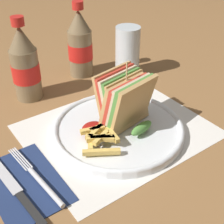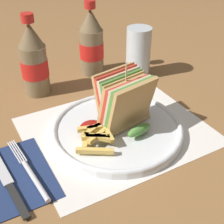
% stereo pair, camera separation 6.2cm
% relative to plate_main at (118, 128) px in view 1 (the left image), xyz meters
% --- Properties ---
extents(ground_plane, '(4.00, 4.00, 0.00)m').
position_rel_plate_main_xyz_m(ground_plane, '(-0.02, -0.00, -0.01)').
color(ground_plane, olive).
extents(placemat, '(0.37, 0.30, 0.00)m').
position_rel_plate_main_xyz_m(placemat, '(0.00, 0.01, -0.01)').
color(placemat, silver).
rests_on(placemat, ground_plane).
extents(plate_main, '(0.27, 0.27, 0.02)m').
position_rel_plate_main_xyz_m(plate_main, '(0.00, 0.00, 0.00)').
color(plate_main, white).
rests_on(plate_main, ground_plane).
extents(club_sandwich, '(0.12, 0.12, 0.14)m').
position_rel_plate_main_xyz_m(club_sandwich, '(0.02, 0.00, 0.06)').
color(club_sandwich, tan).
rests_on(club_sandwich, plate_main).
extents(fries_pile, '(0.10, 0.10, 0.02)m').
position_rel_plate_main_xyz_m(fries_pile, '(-0.06, -0.02, 0.02)').
color(fries_pile, '#E0B756').
rests_on(fries_pile, plate_main).
extents(ketchup_blob, '(0.05, 0.04, 0.02)m').
position_rel_plate_main_xyz_m(ketchup_blob, '(-0.05, 0.01, 0.02)').
color(ketchup_blob, maroon).
rests_on(ketchup_blob, plate_main).
extents(napkin, '(0.11, 0.18, 0.00)m').
position_rel_plate_main_xyz_m(napkin, '(-0.22, -0.02, -0.01)').
color(napkin, navy).
rests_on(napkin, ground_plane).
extents(fork, '(0.03, 0.18, 0.01)m').
position_rel_plate_main_xyz_m(fork, '(-0.20, -0.04, -0.00)').
color(fork, silver).
rests_on(fork, napkin).
extents(knife, '(0.03, 0.21, 0.00)m').
position_rel_plate_main_xyz_m(knife, '(-0.24, -0.03, -0.00)').
color(knife, black).
rests_on(knife, napkin).
extents(coke_bottle_near, '(0.07, 0.07, 0.20)m').
position_rel_plate_main_xyz_m(coke_bottle_near, '(-0.09, 0.24, 0.08)').
color(coke_bottle_near, '#7A6647').
rests_on(coke_bottle_near, ground_plane).
extents(coke_bottle_far, '(0.07, 0.07, 0.20)m').
position_rel_plate_main_xyz_m(coke_bottle_far, '(0.08, 0.28, 0.08)').
color(coke_bottle_far, '#7A6647').
rests_on(coke_bottle_far, ground_plane).
extents(glass_near, '(0.07, 0.07, 0.14)m').
position_rel_plate_main_xyz_m(glass_near, '(0.18, 0.20, 0.06)').
color(glass_near, silver).
rests_on(glass_near, ground_plane).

